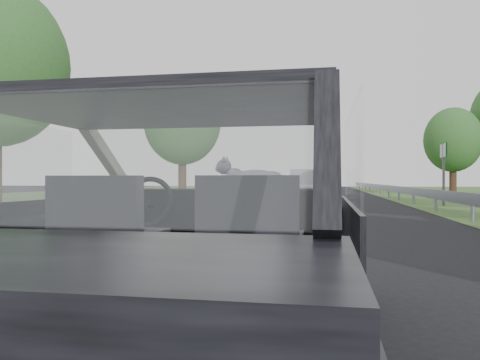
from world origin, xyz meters
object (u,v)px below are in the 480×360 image
at_px(subject_car, 191,238).
at_px(highway_sign, 444,174).
at_px(other_car, 308,186).
at_px(cat, 255,178).

xyz_separation_m(subject_car, highway_sign, (5.43, 17.31, 0.54)).
bearing_deg(other_car, highway_sign, -29.70).
height_order(cat, highway_sign, highway_sign).
relative_size(subject_car, cat, 7.41).
bearing_deg(other_car, subject_car, -95.97).
bearing_deg(highway_sign, subject_car, -107.18).
bearing_deg(cat, other_car, 100.89).
bearing_deg(subject_car, highway_sign, 72.57).
relative_size(other_car, highway_sign, 1.87).
xyz_separation_m(cat, highway_sign, (5.15, 16.65, 0.19)).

